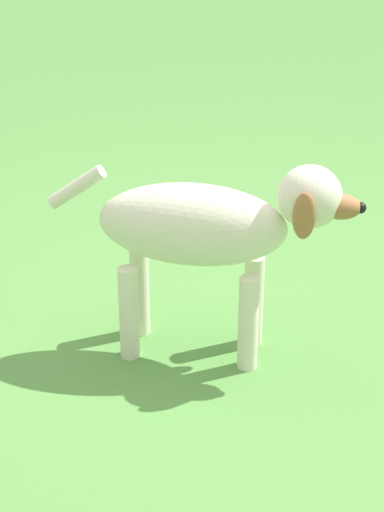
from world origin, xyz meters
The scene contains 2 objects.
ground centered at (0.00, 0.00, 0.00)m, with size 14.00×14.00×0.00m, color #548C42.
dog centered at (0.00, 0.00, 0.38)m, with size 0.37×0.82×0.57m.
Camera 1 is at (-1.98, 0.32, 1.26)m, focal length 57.58 mm.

